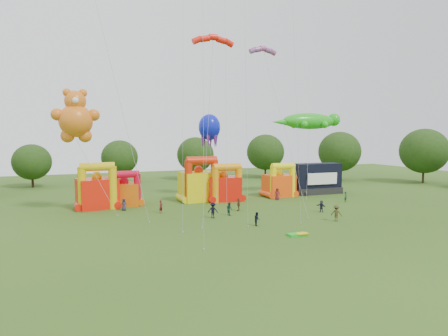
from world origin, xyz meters
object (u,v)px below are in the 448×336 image
object	(u,v)px
teddy_bear_kite	(88,153)
bouncy_castle_2	(199,184)
stage_trailer	(317,179)
octopus_kite	(212,159)
bouncy_castle_0	(97,191)
gecko_kite	(308,147)
spectator_0	(124,205)
spectator_4	(239,205)

from	to	relation	value
teddy_bear_kite	bouncy_castle_2	bearing A→B (deg)	16.45
stage_trailer	octopus_kite	distance (m)	19.49
bouncy_castle_0	gecko_kite	size ratio (longest dim) A/B	0.46
bouncy_castle_2	octopus_kite	xyz separation A→B (m)	(2.32, 0.50, 3.83)
bouncy_castle_0	bouncy_castle_2	distance (m)	15.07
teddy_bear_kite	bouncy_castle_0	bearing A→B (deg)	73.19
bouncy_castle_2	gecko_kite	world-z (taller)	gecko_kite
bouncy_castle_0	stage_trailer	xyz separation A→B (m)	(36.46, 0.45, 0.09)
stage_trailer	teddy_bear_kite	size ratio (longest dim) A/B	0.52
bouncy_castle_2	stage_trailer	distance (m)	21.40
bouncy_castle_0	stage_trailer	world-z (taller)	bouncy_castle_0
gecko_kite	octopus_kite	xyz separation A→B (m)	(-16.17, 2.23, -1.72)
bouncy_castle_0	teddy_bear_kite	size ratio (longest dim) A/B	0.40
octopus_kite	gecko_kite	bearing A→B (deg)	-7.85
bouncy_castle_2	gecko_kite	size ratio (longest dim) A/B	0.50
bouncy_castle_0	spectator_0	distance (m)	4.68
gecko_kite	spectator_4	xyz separation A→B (m)	(-16.02, -7.80, -7.35)
bouncy_castle_0	teddy_bear_kite	distance (m)	7.02
teddy_bear_kite	spectator_0	world-z (taller)	teddy_bear_kite
gecko_kite	octopus_kite	size ratio (longest dim) A/B	1.03
teddy_bear_kite	gecko_kite	bearing A→B (deg)	5.07
gecko_kite	spectator_0	bearing A→B (deg)	-176.36
teddy_bear_kite	octopus_kite	distance (m)	19.43
stage_trailer	octopus_kite	size ratio (longest dim) A/B	0.62
bouncy_castle_2	spectator_0	xyz separation A→B (m)	(-11.86, -3.66, -1.82)
gecko_kite	spectator_0	size ratio (longest dim) A/B	8.57
teddy_bear_kite	gecko_kite	distance (m)	34.93
stage_trailer	teddy_bear_kite	distance (m)	38.38
bouncy_castle_0	spectator_4	world-z (taller)	bouncy_castle_0
teddy_bear_kite	gecko_kite	world-z (taller)	teddy_bear_kite
gecko_kite	bouncy_castle_2	bearing A→B (deg)	174.66
teddy_bear_kite	spectator_0	xyz separation A→B (m)	(4.45, 1.16, -7.17)
bouncy_castle_0	bouncy_castle_2	size ratio (longest dim) A/B	0.93
stage_trailer	spectator_0	world-z (taller)	stage_trailer
bouncy_castle_2	stage_trailer	world-z (taller)	bouncy_castle_2
stage_trailer	spectator_4	world-z (taller)	stage_trailer
bouncy_castle_2	teddy_bear_kite	xyz separation A→B (m)	(-16.31, -4.81, 5.34)
bouncy_castle_0	stage_trailer	size ratio (longest dim) A/B	0.77
spectator_4	stage_trailer	bearing A→B (deg)	151.16
bouncy_castle_2	spectator_4	bearing A→B (deg)	-75.48
stage_trailer	gecko_kite	world-z (taller)	gecko_kite
bouncy_castle_2	spectator_0	size ratio (longest dim) A/B	4.27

